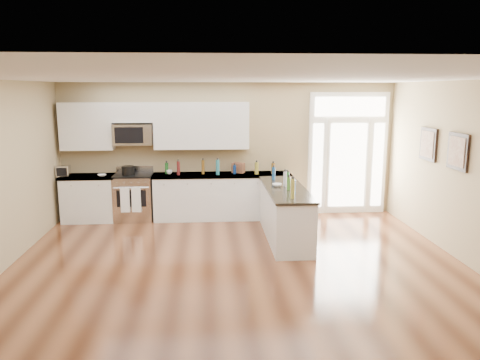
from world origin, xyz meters
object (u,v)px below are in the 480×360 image
object	(u,v)px
stockpot	(128,170)
peninsula_cabinet	(285,215)
kitchen_range	(134,197)
toaster_oven	(63,171)

from	to	relation	value
stockpot	peninsula_cabinet	bearing A→B (deg)	-25.15
kitchen_range	toaster_oven	distance (m)	1.48
kitchen_range	stockpot	size ratio (longest dim) A/B	4.22
peninsula_cabinet	kitchen_range	size ratio (longest dim) A/B	2.15
peninsula_cabinet	toaster_oven	distance (m)	4.54
peninsula_cabinet	kitchen_range	distance (m)	3.25
kitchen_range	toaster_oven	world-z (taller)	toaster_oven
kitchen_range	stockpot	xyz separation A→B (m)	(-0.09, -0.04, 0.57)
toaster_oven	stockpot	bearing A→B (deg)	-0.65
kitchen_range	toaster_oven	size ratio (longest dim) A/B	4.28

